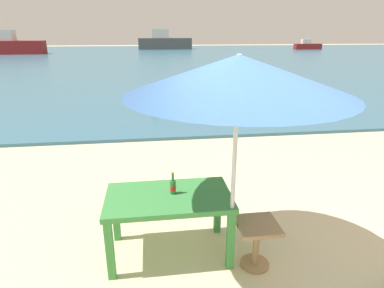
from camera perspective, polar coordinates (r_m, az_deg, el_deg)
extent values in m
cube|color=#386B84|center=(32.41, -5.60, 15.08)|extent=(120.00, 50.00, 0.08)
cube|color=#3D8C42|center=(3.64, -4.17, -9.51)|extent=(1.40, 0.80, 0.06)
cube|color=#3D8C42|center=(3.59, -14.40, -17.85)|extent=(0.08, 0.08, 0.70)
cube|color=#3D8C42|center=(3.65, 6.88, -16.62)|extent=(0.08, 0.08, 0.70)
cube|color=#3D8C42|center=(4.15, -13.41, -12.18)|extent=(0.08, 0.08, 0.70)
cube|color=#3D8C42|center=(4.20, 4.57, -11.24)|extent=(0.08, 0.08, 0.70)
cylinder|color=#2D662D|center=(3.63, -3.41, -7.69)|extent=(0.06, 0.06, 0.16)
cone|color=#2D662D|center=(3.59, -3.43, -6.59)|extent=(0.06, 0.06, 0.03)
cylinder|color=#2D662D|center=(3.57, -3.45, -5.76)|extent=(0.03, 0.03, 0.09)
cylinder|color=red|center=(3.63, -3.41, -7.80)|extent=(0.07, 0.07, 0.05)
cylinder|color=gold|center=(3.55, -3.47, -5.07)|extent=(0.03, 0.03, 0.01)
cylinder|color=silver|center=(3.24, 7.45, -5.17)|extent=(0.04, 0.04, 2.30)
cone|color=#33598C|center=(2.97, 8.27, 12.09)|extent=(2.10, 2.10, 0.36)
cube|color=#9E7A51|center=(3.62, 11.59, -13.97)|extent=(0.44, 0.44, 0.04)
cylinder|color=#9E7A51|center=(3.77, 11.31, -17.40)|extent=(0.07, 0.07, 0.50)
cylinder|color=#9E7A51|center=(3.92, 11.07, -20.16)|extent=(0.32, 0.32, 0.03)
cylinder|color=tan|center=(9.94, -7.03, 5.90)|extent=(0.34, 0.34, 0.20)
sphere|color=tan|center=(9.89, -7.08, 7.05)|extent=(0.21, 0.21, 0.21)
cube|color=maroon|center=(41.28, -29.45, 14.73)|extent=(6.84, 1.87, 1.40)
cube|color=silver|center=(41.48, -30.57, 16.30)|extent=(2.18, 1.40, 1.09)
cube|color=#4C4C4C|center=(46.28, -4.82, 17.37)|extent=(7.21, 1.97, 1.47)
cube|color=silver|center=(46.22, -5.73, 18.96)|extent=(2.29, 1.47, 1.15)
cube|color=maroon|center=(48.41, 19.88, 16.00)|extent=(3.67, 1.00, 0.75)
cube|color=silver|center=(48.24, 19.61, 16.81)|extent=(1.17, 0.75, 0.58)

